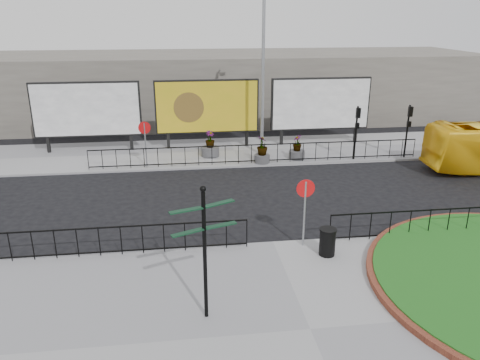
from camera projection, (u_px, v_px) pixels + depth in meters
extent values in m
plane|color=black|center=(273.00, 244.00, 16.89)|extent=(90.00, 90.00, 0.00)
cube|color=gray|center=(310.00, 331.00, 12.20)|extent=(30.00, 10.00, 0.12)
cube|color=gray|center=(234.00, 151.00, 28.08)|extent=(44.00, 6.00, 0.12)
cylinder|color=gray|center=(146.00, 145.00, 24.62)|extent=(0.07, 0.07, 2.40)
cylinder|color=#B50C0E|center=(144.00, 128.00, 24.30)|extent=(0.64, 0.03, 0.64)
cylinder|color=white|center=(144.00, 128.00, 24.32)|extent=(0.50, 0.03, 0.50)
cylinder|color=gray|center=(304.00, 214.00, 16.20)|extent=(0.07, 0.07, 2.40)
cylinder|color=#B50C0E|center=(306.00, 188.00, 15.88)|extent=(0.64, 0.03, 0.64)
cylinder|color=white|center=(305.00, 188.00, 15.90)|extent=(0.50, 0.03, 0.50)
cube|color=black|center=(48.00, 144.00, 27.50)|extent=(0.18, 0.18, 1.00)
cube|color=black|center=(131.00, 141.00, 28.09)|extent=(0.18, 0.18, 1.00)
cube|color=black|center=(87.00, 109.00, 27.12)|extent=(6.20, 0.25, 3.20)
cube|color=white|center=(86.00, 110.00, 26.97)|extent=(6.00, 0.06, 3.00)
cube|color=black|center=(168.00, 140.00, 28.35)|extent=(0.18, 0.18, 1.00)
cube|color=black|center=(247.00, 138.00, 28.93)|extent=(0.18, 0.18, 1.00)
cube|color=black|center=(207.00, 107.00, 27.97)|extent=(6.20, 0.25, 3.20)
cube|color=gold|center=(207.00, 107.00, 27.82)|extent=(6.00, 0.06, 3.00)
cube|color=black|center=(281.00, 137.00, 29.20)|extent=(0.18, 0.18, 1.00)
cube|color=black|center=(355.00, 134.00, 29.78)|extent=(0.18, 0.18, 1.00)
cube|color=black|center=(320.00, 104.00, 28.82)|extent=(6.20, 0.25, 3.20)
cube|color=white|center=(321.00, 104.00, 28.67)|extent=(6.00, 0.06, 3.00)
cylinder|color=gray|center=(263.00, 76.00, 25.79)|extent=(0.18, 0.18, 9.00)
cylinder|color=black|center=(356.00, 133.00, 25.92)|extent=(0.10, 0.10, 3.00)
cube|color=black|center=(358.00, 113.00, 25.42)|extent=(0.22, 0.18, 0.55)
cube|color=black|center=(357.00, 126.00, 25.65)|extent=(0.20, 0.16, 0.30)
cylinder|color=black|center=(407.00, 131.00, 26.28)|extent=(0.10, 0.10, 3.00)
cube|color=black|center=(410.00, 112.00, 25.78)|extent=(0.22, 0.18, 0.55)
cube|color=black|center=(409.00, 124.00, 26.02)|extent=(0.20, 0.16, 0.30)
cube|color=slate|center=(219.00, 86.00, 36.60)|extent=(40.00, 10.00, 5.00)
cylinder|color=black|center=(205.00, 257.00, 12.10)|extent=(0.10, 0.10, 3.64)
sphere|color=black|center=(203.00, 189.00, 11.47)|extent=(0.16, 0.16, 0.16)
cube|color=#0D311C|center=(186.00, 210.00, 11.45)|extent=(0.86, 0.41, 0.03)
cube|color=#0D311C|center=(219.00, 203.00, 11.87)|extent=(0.84, 0.52, 0.03)
cube|color=#0D311C|center=(188.00, 233.00, 11.61)|extent=(0.85, 0.48, 0.03)
cube|color=#0D311C|center=(221.00, 225.00, 12.01)|extent=(0.86, 0.41, 0.03)
cylinder|color=black|center=(327.00, 243.00, 15.79)|extent=(0.54, 0.54, 0.90)
cylinder|color=black|center=(328.00, 230.00, 15.63)|extent=(0.58, 0.58, 0.06)
cylinder|color=#4C4C4F|center=(210.00, 152.00, 26.85)|extent=(1.03, 1.03, 0.54)
imported|color=#1A5216|center=(210.00, 139.00, 26.60)|extent=(0.75, 0.75, 0.95)
cylinder|color=#4C4C4F|center=(262.00, 159.00, 25.71)|extent=(0.85, 0.85, 0.44)
imported|color=#1A5216|center=(262.00, 145.00, 25.46)|extent=(0.80, 0.80, 1.06)
cylinder|color=#4C4C4F|center=(297.00, 155.00, 26.39)|extent=(0.90, 0.90, 0.47)
imported|color=#1A5216|center=(297.00, 143.00, 26.16)|extent=(0.56, 0.56, 0.89)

